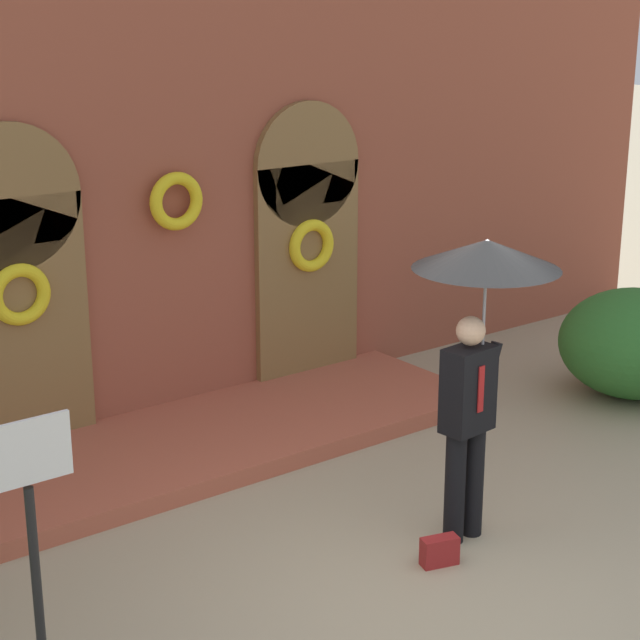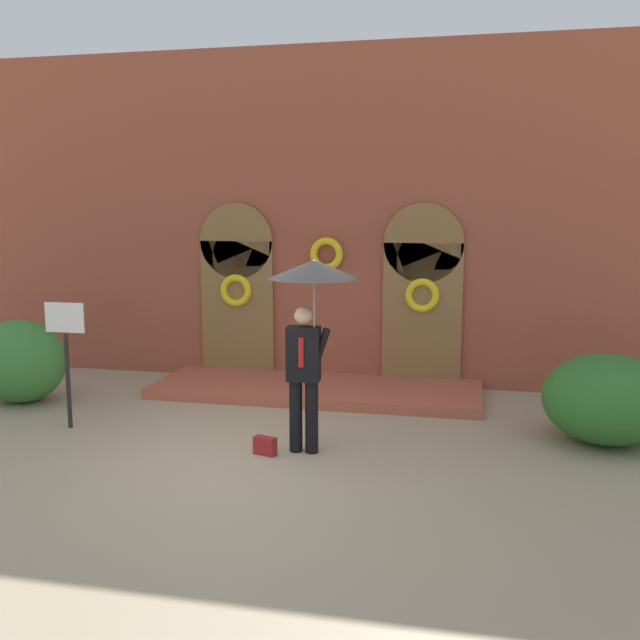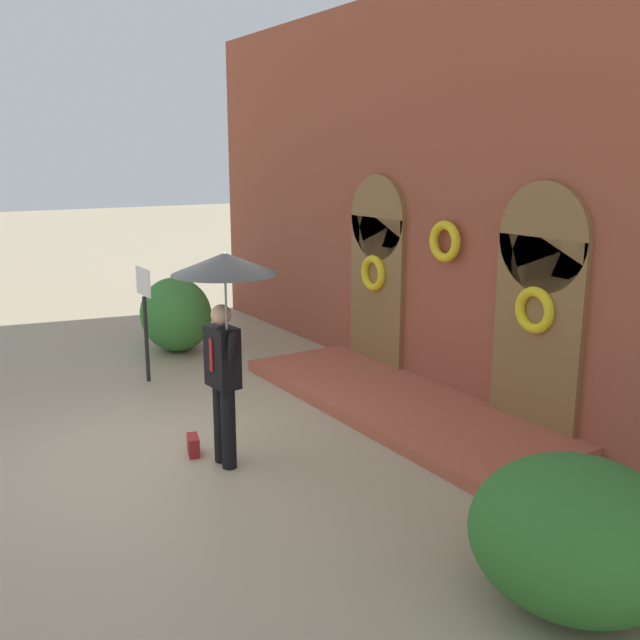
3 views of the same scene
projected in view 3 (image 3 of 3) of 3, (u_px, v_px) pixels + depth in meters
name	position (u px, v px, depth m)	size (l,w,h in m)	color
ground_plane	(180.00, 457.00, 8.04)	(80.00, 80.00, 0.00)	tan
building_facade	(464.00, 205.00, 9.58)	(14.00, 2.30, 5.60)	brown
person_with_umbrella	(224.00, 295.00, 7.34)	(1.10, 1.10, 2.36)	black
handbag	(193.00, 445.00, 8.08)	(0.28, 0.12, 0.22)	maroon
sign_post	(145.00, 306.00, 10.49)	(0.56, 0.06, 1.72)	black
shrub_left	(176.00, 314.00, 12.33)	(1.44, 1.19, 1.28)	#387A33
shrub_right	(577.00, 535.00, 5.29)	(1.61, 1.58, 1.14)	#2D6B28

